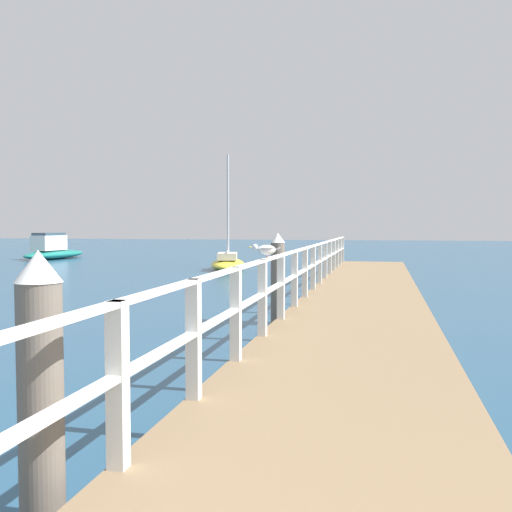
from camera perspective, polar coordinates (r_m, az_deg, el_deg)
The scene contains 7 objects.
pier_deck at distance 13.00m, azimuth 10.30°, elevation -4.98°, with size 2.67×26.65×0.39m, color #846B4C.
pier_railing at distance 13.01m, azimuth 4.81°, elevation -1.04°, with size 0.12×25.17×1.11m.
dock_piling_near at distance 3.95m, azimuth -20.36°, elevation -12.80°, with size 0.29×0.29×1.85m.
dock_piling_far at distance 11.78m, azimuth 2.14°, elevation -2.16°, with size 0.29×0.29×1.85m.
seagull_foreground at distance 8.65m, azimuth 0.99°, elevation 0.67°, with size 0.45×0.25×0.21m.
boat_1 at distance 36.37m, azimuth -19.30°, elevation 0.52°, with size 1.97×5.42×1.57m.
boat_3 at distance 26.17m, azimuth -2.78°, elevation -0.65°, with size 2.47×4.86×5.21m.
Camera 1 is at (0.43, 0.45, 2.00)m, focal length 40.77 mm.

